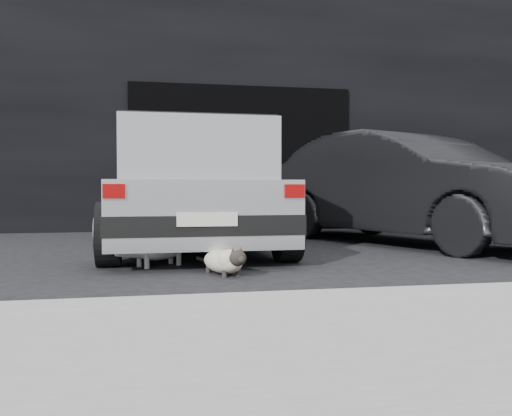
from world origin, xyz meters
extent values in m
plane|color=black|center=(0.00, 0.00, 0.00)|extent=(80.00, 80.00, 0.00)
cube|color=black|center=(1.00, 6.00, 2.50)|extent=(34.00, 4.00, 5.00)
cube|color=black|center=(1.00, 3.99, 1.30)|extent=(4.00, 0.10, 2.60)
cube|color=gray|center=(1.00, -2.60, 0.06)|extent=(18.00, 0.25, 0.12)
cube|color=silver|center=(-0.16, 1.11, 0.51)|extent=(1.83, 4.05, 0.64)
cube|color=silver|center=(-0.16, 0.90, 1.15)|extent=(1.60, 2.70, 0.64)
cube|color=black|center=(-0.16, 0.90, 1.15)|extent=(1.61, 2.60, 0.52)
cube|color=black|center=(-0.14, -0.84, 0.41)|extent=(1.82, 0.18, 0.19)
cube|color=black|center=(-0.17, 3.05, 0.41)|extent=(1.82, 0.18, 0.19)
cube|color=silver|center=(-0.14, -0.93, 0.48)|extent=(0.54, 0.02, 0.12)
cube|color=#8C0707|center=(-0.94, -0.93, 0.72)|extent=(0.19, 0.03, 0.12)
cube|color=#8C0707|center=(0.65, -0.92, 0.72)|extent=(0.19, 0.03, 0.12)
cube|color=black|center=(-0.16, 0.90, 1.48)|extent=(1.60, 2.43, 0.03)
cylinder|color=black|center=(-1.03, -0.35, 0.31)|extent=(0.23, 0.62, 0.62)
cylinder|color=slate|center=(-1.15, -0.35, 0.31)|extent=(0.02, 0.34, 0.34)
cylinder|color=black|center=(0.73, -0.34, 0.31)|extent=(0.23, 0.62, 0.62)
cylinder|color=slate|center=(0.86, -0.33, 0.31)|extent=(0.02, 0.34, 0.34)
cylinder|color=black|center=(-1.05, 2.49, 0.31)|extent=(0.23, 0.62, 0.62)
cylinder|color=slate|center=(-1.17, 2.49, 0.31)|extent=(0.02, 0.34, 0.34)
cylinder|color=black|center=(0.71, 2.51, 0.31)|extent=(0.23, 0.62, 0.62)
cylinder|color=slate|center=(0.84, 2.51, 0.31)|extent=(0.02, 0.34, 0.34)
imported|color=black|center=(2.82, 1.12, 0.76)|extent=(3.25, 4.86, 1.52)
ellipsoid|color=beige|center=(-0.02, -1.03, 0.11)|extent=(0.42, 0.58, 0.20)
ellipsoid|color=beige|center=(0.03, -1.15, 0.14)|extent=(0.29, 0.29, 0.19)
ellipsoid|color=black|center=(0.07, -1.28, 0.17)|extent=(0.18, 0.17, 0.13)
sphere|color=black|center=(0.09, -1.33, 0.16)|extent=(0.06, 0.06, 0.06)
cone|color=black|center=(0.10, -1.25, 0.23)|extent=(0.07, 0.07, 0.07)
cone|color=black|center=(0.03, -1.28, 0.23)|extent=(0.07, 0.07, 0.07)
cylinder|color=black|center=(0.10, -1.15, 0.03)|extent=(0.04, 0.04, 0.07)
cylinder|color=black|center=(-0.03, -1.19, 0.03)|extent=(0.04, 0.04, 0.07)
cylinder|color=black|center=(-0.01, -0.86, 0.03)|extent=(0.04, 0.04, 0.07)
cylinder|color=black|center=(-0.13, -0.91, 0.03)|extent=(0.04, 0.04, 0.07)
cylinder|color=black|center=(-0.12, -0.76, 0.08)|extent=(0.21, 0.24, 0.09)
ellipsoid|color=white|center=(-0.55, -0.40, 0.19)|extent=(0.66, 0.55, 0.25)
ellipsoid|color=white|center=(-0.42, -0.33, 0.21)|extent=(0.35, 0.35, 0.21)
ellipsoid|color=silver|center=(-0.29, -0.26, 0.30)|extent=(0.21, 0.22, 0.15)
sphere|color=silver|center=(-0.23, -0.22, 0.29)|extent=(0.07, 0.07, 0.07)
cone|color=silver|center=(-0.33, -0.23, 0.37)|extent=(0.09, 0.08, 0.08)
cone|color=silver|center=(-0.28, -0.30, 0.37)|extent=(0.09, 0.08, 0.08)
cylinder|color=silver|center=(-0.44, -0.25, 0.07)|extent=(0.05, 0.05, 0.15)
cylinder|color=silver|center=(-0.37, -0.38, 0.07)|extent=(0.05, 0.05, 0.15)
cylinder|color=silver|center=(-0.74, -0.42, 0.07)|extent=(0.05, 0.05, 0.15)
cylinder|color=silver|center=(-0.67, -0.55, 0.07)|extent=(0.05, 0.05, 0.15)
cylinder|color=silver|center=(-0.83, -0.56, 0.13)|extent=(0.24, 0.27, 0.10)
ellipsoid|color=gray|center=(-0.63, -0.48, 0.21)|extent=(0.27, 0.25, 0.11)
camera|label=1|loc=(-0.64, -5.67, 0.74)|focal=38.00mm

